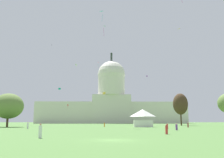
{
  "coord_description": "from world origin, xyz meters",
  "views": [
    {
      "loc": [
        -0.98,
        -27.02,
        2.03
      ],
      "look_at": [
        2.04,
        80.98,
        20.66
      ],
      "focal_mm": 39.19,
      "sensor_mm": 36.0,
      "label": 1
    }
  ],
  "objects": [
    {
      "name": "kite_violet_high",
      "position": [
        31.13,
        157.65,
        36.25
      ],
      "size": [
        0.96,
        0.91,
        2.34
      ],
      "rotation": [
        0.0,
        0.0,
        1.56
      ],
      "color": "purple"
    },
    {
      "name": "kite_cyan_high",
      "position": [
        -2.13,
        53.0,
        39.15
      ],
      "size": [
        1.56,
        1.27,
        3.63
      ],
      "rotation": [
        0.0,
        0.0,
        2.75
      ],
      "color": "#33BCDB"
    },
    {
      "name": "capitol_building",
      "position": [
        4.5,
        188.25,
        18.65
      ],
      "size": [
        129.5,
        24.53,
        63.3
      ],
      "color": "beige",
      "rests_on": "ground_plane"
    },
    {
      "name": "kite_yellow_high",
      "position": [
        37.56,
        91.72,
        48.65
      ],
      "size": [
        1.55,
        1.96,
        0.38
      ],
      "rotation": [
        0.0,
        0.0,
        2.02
      ],
      "color": "yellow"
    },
    {
      "name": "kite_turquoise_low",
      "position": [
        -23.29,
        91.75,
        17.57
      ],
      "size": [
        1.14,
        1.15,
        0.85
      ],
      "rotation": [
        0.0,
        0.0,
        5.56
      ],
      "color": "teal"
    },
    {
      "name": "person_maroon_lawn_far_right",
      "position": [
        25.78,
        52.38,
        0.71
      ],
      "size": [
        0.55,
        0.55,
        1.56
      ],
      "rotation": [
        0.0,
        0.0,
        5.47
      ],
      "color": "maroon",
      "rests_on": "ground_plane"
    },
    {
      "name": "event_tent",
      "position": [
        12.28,
        59.59,
        3.17
      ],
      "size": [
        7.08,
        7.26,
        6.11
      ],
      "rotation": [
        0.0,
        0.0,
        -0.07
      ],
      "color": "white",
      "rests_on": "ground_plane"
    },
    {
      "name": "ground_plane",
      "position": [
        0.0,
        0.0,
        0.0
      ],
      "size": [
        800.0,
        800.0,
        0.0
      ],
      "primitive_type": "plane",
      "color": "#4C7538"
    },
    {
      "name": "kite_pink_high",
      "position": [
        -6.45,
        158.27,
        46.07
      ],
      "size": [
        1.29,
        0.79,
        4.14
      ],
      "rotation": [
        0.0,
        0.0,
        3.09
      ],
      "color": "pink"
    },
    {
      "name": "person_red_back_left",
      "position": [
        15.51,
        38.2,
        0.69
      ],
      "size": [
        0.46,
        0.46,
        1.5
      ],
      "rotation": [
        0.0,
        0.0,
        1.99
      ],
      "color": "red",
      "rests_on": "ground_plane"
    },
    {
      "name": "tree_west_far",
      "position": [
        -34.52,
        58.9,
        7.15
      ],
      "size": [
        14.61,
        14.58,
        11.53
      ],
      "color": "#4C3823",
      "rests_on": "ground_plane"
    },
    {
      "name": "kite_green_high",
      "position": [
        -1.61,
        63.33,
        37.9
      ],
      "size": [
        1.19,
        0.93,
        4.05
      ],
      "rotation": [
        0.0,
        0.0,
        3.58
      ],
      "color": "green"
    },
    {
      "name": "tree_east_far",
      "position": [
        33.8,
        85.19,
        9.78
      ],
      "size": [
        9.71,
        9.69,
        14.7
      ],
      "color": "#42301E",
      "rests_on": "ground_plane"
    },
    {
      "name": "person_red_edge_west",
      "position": [
        8.61,
        11.55,
        0.72
      ],
      "size": [
        0.5,
        0.5,
        1.58
      ],
      "rotation": [
        0.0,
        0.0,
        5.87
      ],
      "color": "red",
      "rests_on": "ground_plane"
    },
    {
      "name": "kite_white_mid",
      "position": [
        -17.75,
        109.86,
        33.9
      ],
      "size": [
        1.12,
        1.07,
        2.26
      ],
      "rotation": [
        0.0,
        0.0,
        4.39
      ],
      "color": "white"
    },
    {
      "name": "kite_red_low",
      "position": [
        -28.61,
        155.24,
        13.73
      ],
      "size": [
        0.9,
        0.87,
        2.84
      ],
      "rotation": [
        0.0,
        0.0,
        1.48
      ],
      "color": "red"
    },
    {
      "name": "kite_black_high",
      "position": [
        -31.76,
        107.99,
        44.9
      ],
      "size": [
        0.33,
        0.66,
        0.87
      ],
      "rotation": [
        0.0,
        0.0,
        3.98
      ],
      "color": "black"
    },
    {
      "name": "person_orange_lawn_far_left",
      "position": [
        -1.22,
        59.07,
        0.76
      ],
      "size": [
        0.37,
        0.37,
        1.64
      ],
      "rotation": [
        0.0,
        0.0,
        3.3
      ],
      "color": "orange",
      "rests_on": "ground_plane"
    },
    {
      "name": "person_purple_deep_crowd",
      "position": [
        15.14,
        28.61,
        0.69
      ],
      "size": [
        0.67,
        0.67,
        1.56
      ],
      "rotation": [
        0.0,
        0.0,
        0.69
      ],
      "color": "#703D93",
      "rests_on": "ground_plane"
    },
    {
      "name": "kite_gold_low",
      "position": [
        -1.5,
        83.81,
        14.57
      ],
      "size": [
        1.42,
        1.41,
        1.24
      ],
      "rotation": [
        0.0,
        0.0,
        2.24
      ],
      "color": "gold"
    },
    {
      "name": "person_white_aisle_center",
      "position": [
        -21.79,
        40.42,
        0.81
      ],
      "size": [
        0.62,
        0.62,
        1.79
      ],
      "rotation": [
        0.0,
        0.0,
        2.79
      ],
      "color": "silver",
      "rests_on": "ground_plane"
    },
    {
      "name": "person_white_front_left",
      "position": [
        -8.77,
        3.19,
        0.8
      ],
      "size": [
        0.55,
        0.55,
        1.74
      ],
      "rotation": [
        0.0,
        0.0,
        0.53
      ],
      "color": "silver",
      "rests_on": "ground_plane"
    }
  ]
}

